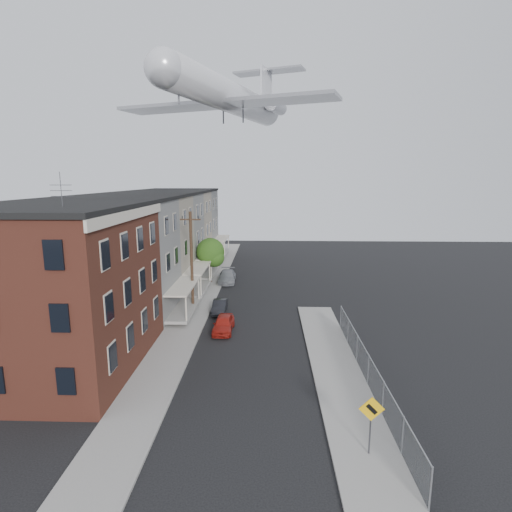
{
  "coord_description": "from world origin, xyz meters",
  "views": [
    {
      "loc": [
        1.21,
        -16.44,
        11.78
      ],
      "look_at": [
        0.39,
        9.5,
        6.75
      ],
      "focal_mm": 28.0,
      "sensor_mm": 36.0,
      "label": 1
    }
  ],
  "objects_px": {
    "utility_pole": "(192,260)",
    "airplane": "(231,97)",
    "warning_sign": "(371,417)",
    "car_far": "(227,277)",
    "street_tree": "(211,253)",
    "car_mid": "(220,307)",
    "car_near": "(223,324)"
  },
  "relations": [
    {
      "from": "utility_pole",
      "to": "car_far",
      "type": "distance_m",
      "value": 11.16
    },
    {
      "from": "car_near",
      "to": "car_far",
      "type": "xyz_separation_m",
      "value": [
        -1.28,
        15.16,
        0.05
      ]
    },
    {
      "from": "utility_pole",
      "to": "airplane",
      "type": "distance_m",
      "value": 17.0
    },
    {
      "from": "car_far",
      "to": "utility_pole",
      "type": "bearing_deg",
      "value": -103.77
    },
    {
      "from": "car_far",
      "to": "airplane",
      "type": "relative_size",
      "value": 0.19
    },
    {
      "from": "warning_sign",
      "to": "airplane",
      "type": "relative_size",
      "value": 0.11
    },
    {
      "from": "street_tree",
      "to": "car_mid",
      "type": "xyz_separation_m",
      "value": [
        2.15,
        -10.37,
        -2.89
      ]
    },
    {
      "from": "car_near",
      "to": "car_mid",
      "type": "height_order",
      "value": "car_near"
    },
    {
      "from": "street_tree",
      "to": "car_mid",
      "type": "height_order",
      "value": "street_tree"
    },
    {
      "from": "car_near",
      "to": "car_far",
      "type": "distance_m",
      "value": 15.22
    },
    {
      "from": "utility_pole",
      "to": "airplane",
      "type": "height_order",
      "value": "airplane"
    },
    {
      "from": "street_tree",
      "to": "car_near",
      "type": "xyz_separation_m",
      "value": [
        3.0,
        -14.87,
        -2.82
      ]
    },
    {
      "from": "airplane",
      "to": "car_near",
      "type": "bearing_deg",
      "value": -88.69
    },
    {
      "from": "street_tree",
      "to": "airplane",
      "type": "relative_size",
      "value": 0.21
    },
    {
      "from": "car_near",
      "to": "car_mid",
      "type": "bearing_deg",
      "value": 102.19
    },
    {
      "from": "car_mid",
      "to": "airplane",
      "type": "height_order",
      "value": "airplane"
    },
    {
      "from": "car_mid",
      "to": "airplane",
      "type": "distance_m",
      "value": 20.68
    },
    {
      "from": "utility_pole",
      "to": "warning_sign",
      "type": "bearing_deg",
      "value": -59.52
    },
    {
      "from": "airplane",
      "to": "car_mid",
      "type": "bearing_deg",
      "value": -94.23
    },
    {
      "from": "warning_sign",
      "to": "car_mid",
      "type": "distance_m",
      "value": 20.57
    },
    {
      "from": "street_tree",
      "to": "car_near",
      "type": "bearing_deg",
      "value": -78.58
    },
    {
      "from": "street_tree",
      "to": "warning_sign",
      "type": "bearing_deg",
      "value": -69.42
    },
    {
      "from": "car_near",
      "to": "street_tree",
      "type": "bearing_deg",
      "value": 102.86
    },
    {
      "from": "utility_pole",
      "to": "car_near",
      "type": "xyz_separation_m",
      "value": [
        3.33,
        -4.95,
        -4.04
      ]
    },
    {
      "from": "car_near",
      "to": "car_far",
      "type": "bearing_deg",
      "value": 96.28
    },
    {
      "from": "utility_pole",
      "to": "car_near",
      "type": "height_order",
      "value": "utility_pole"
    },
    {
      "from": "warning_sign",
      "to": "car_far",
      "type": "distance_m",
      "value": 30.67
    },
    {
      "from": "street_tree",
      "to": "car_mid",
      "type": "relative_size",
      "value": 1.54
    },
    {
      "from": "warning_sign",
      "to": "airplane",
      "type": "distance_m",
      "value": 32.83
    },
    {
      "from": "warning_sign",
      "to": "car_near",
      "type": "xyz_separation_m",
      "value": [
        -7.87,
        14.08,
        -1.25
      ]
    },
    {
      "from": "warning_sign",
      "to": "street_tree",
      "type": "distance_m",
      "value": 30.96
    },
    {
      "from": "warning_sign",
      "to": "street_tree",
      "type": "bearing_deg",
      "value": 110.58
    }
  ]
}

